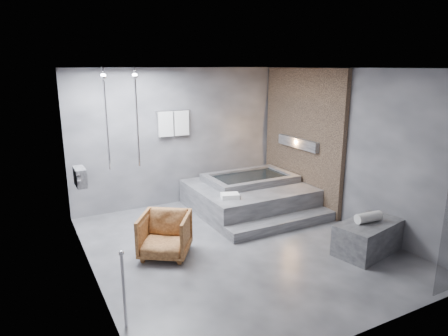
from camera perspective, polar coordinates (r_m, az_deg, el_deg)
room at (r=6.45m, az=4.31°, el=4.54°), size 5.00×5.04×2.82m
tub_deck at (r=8.15m, az=3.51°, el=-4.09°), size 2.20×2.00×0.50m
tub_step at (r=7.29m, az=8.36°, el=-7.86°), size 2.20×0.36×0.18m
concrete_bench at (r=6.69m, az=19.86°, el=-9.27°), size 1.20×0.82×0.49m
driftwood_chair at (r=6.22m, az=-8.43°, el=-9.43°), size 1.01×1.01×0.67m
rolled_towel at (r=6.57m, az=19.93°, el=-6.64°), size 0.45×0.19×0.16m
deck_towel at (r=7.25m, az=0.86°, el=-4.00°), size 0.37×0.32×0.08m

